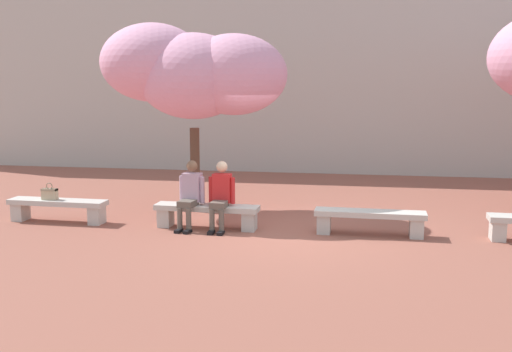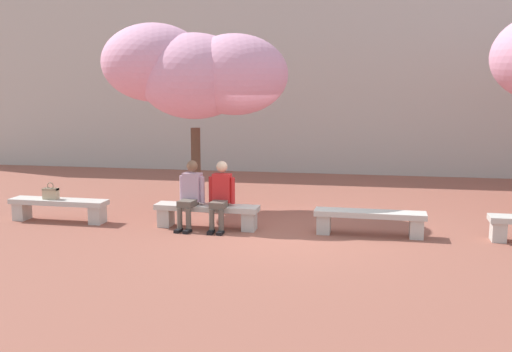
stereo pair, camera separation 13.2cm
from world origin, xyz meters
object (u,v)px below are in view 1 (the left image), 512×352
stone_bench_west_end (58,207)px  stone_bench_near_west (207,212)px  stone_bench_center (370,218)px  person_seated_right (221,193)px  handbag (50,193)px  person_seated_left (190,192)px  cherry_tree_main (191,72)px

stone_bench_west_end → stone_bench_near_west: 3.04m
stone_bench_west_end → stone_bench_center: size_ratio=1.00×
stone_bench_center → person_seated_right: size_ratio=1.55×
stone_bench_west_end → handbag: 0.31m
stone_bench_west_end → person_seated_left: person_seated_left is taller
stone_bench_west_end → cherry_tree_main: bearing=31.2°
person_seated_left → cherry_tree_main: (-0.37, 1.49, 2.26)m
person_seated_left → cherry_tree_main: 2.74m
stone_bench_near_west → stone_bench_center: size_ratio=1.00×
stone_bench_west_end → cherry_tree_main: size_ratio=0.50×
stone_bench_center → cherry_tree_main: size_ratio=0.50×
stone_bench_near_west → person_seated_right: person_seated_right is taller
stone_bench_center → person_seated_right: 2.78m
stone_bench_near_west → stone_bench_center: (3.04, 0.00, 0.00)m
stone_bench_center → person_seated_left: bearing=-179.1°
person_seated_left → stone_bench_center: bearing=0.9°
stone_bench_west_end → person_seated_left: (2.74, -0.05, 0.39)m
stone_bench_near_west → handbag: size_ratio=5.90×
stone_bench_west_end → person_seated_right: bearing=-0.9°
stone_bench_center → handbag: bearing=-179.9°
stone_bench_center → person_seated_left: 3.37m
cherry_tree_main → stone_bench_center: bearing=-21.2°
stone_bench_center → cherry_tree_main: 4.78m
handbag → stone_bench_west_end: bearing=4.5°
person_seated_right → cherry_tree_main: bearing=122.6°
stone_bench_west_end → stone_bench_near_west: same height
person_seated_right → handbag: bearing=179.3°
stone_bench_near_west → cherry_tree_main: cherry_tree_main is taller
stone_bench_west_end → stone_bench_center: 6.08m
person_seated_right → cherry_tree_main: (-0.95, 1.49, 2.26)m
handbag → stone_bench_near_west: bearing=0.2°
stone_bench_west_end → person_seated_left: bearing=-1.1°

